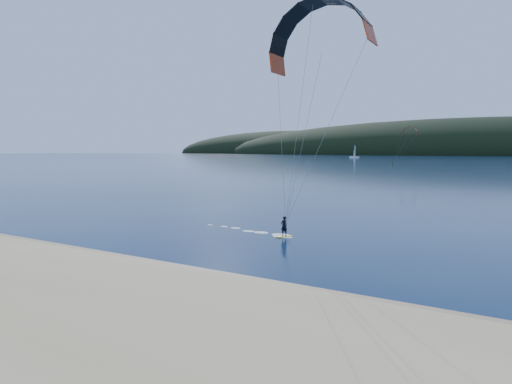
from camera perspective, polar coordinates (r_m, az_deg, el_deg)
ground at (r=27.53m, az=-16.67°, el=-11.85°), size 1800.00×1800.00×0.00m
wet_sand at (r=30.60m, az=-10.38°, el=-9.84°), size 220.00×2.50×0.10m
headland at (r=763.23m, az=29.41°, el=4.19°), size 1200.00×310.00×140.00m
kitesurfer_near at (r=32.74m, az=7.99°, el=16.14°), size 20.91×9.92×17.36m
kitesurfer_far at (r=220.85m, az=19.14°, el=6.99°), size 13.34×6.59×18.09m
sailboat at (r=435.40m, az=12.53°, el=4.43°), size 9.26×5.95×13.16m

